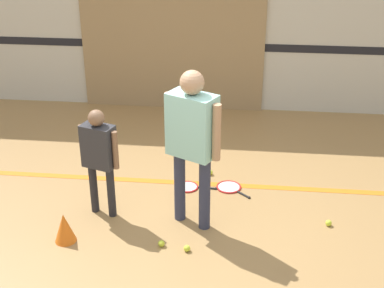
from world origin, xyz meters
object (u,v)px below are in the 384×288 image
at_px(tennis_ball_by_spare_racket, 210,172).
at_px(training_cone, 64,228).
at_px(person_student_left, 99,152).
at_px(tennis_ball_near_instructor, 187,248).
at_px(racket_second_spare, 189,187).
at_px(tennis_ball_stray_left, 329,223).
at_px(tennis_ball_stray_right, 161,243).
at_px(racket_spare_on_floor, 230,187).
at_px(person_instructor, 192,133).

relative_size(tennis_ball_by_spare_racket, training_cone, 0.21).
xyz_separation_m(person_student_left, tennis_ball_near_instructor, (0.99, -0.59, -0.73)).
distance_m(racket_second_spare, tennis_ball_by_spare_racket, 0.41).
xyz_separation_m(tennis_ball_near_instructor, tennis_ball_stray_left, (1.45, 0.60, 0.00)).
distance_m(tennis_ball_stray_right, training_cone, 0.99).
relative_size(person_student_left, racket_spare_on_floor, 2.59).
height_order(racket_second_spare, tennis_ball_by_spare_racket, tennis_ball_by_spare_racket).
distance_m(racket_second_spare, tennis_ball_near_instructor, 1.24).
bearing_deg(person_student_left, racket_spare_on_floor, 44.93).
height_order(tennis_ball_stray_right, training_cone, training_cone).
bearing_deg(tennis_ball_by_spare_racket, tennis_ball_near_instructor, -94.00).
bearing_deg(tennis_ball_near_instructor, person_student_left, 149.38).
relative_size(racket_spare_on_floor, training_cone, 1.50).
relative_size(racket_spare_on_floor, tennis_ball_stray_right, 7.20).
distance_m(person_instructor, training_cone, 1.60).
relative_size(racket_spare_on_floor, racket_second_spare, 0.96).
xyz_separation_m(tennis_ball_stray_right, training_cone, (-0.99, -0.01, 0.13)).
bearing_deg(racket_spare_on_floor, tennis_ball_near_instructor, -64.39).
xyz_separation_m(tennis_ball_near_instructor, tennis_ball_by_spare_racket, (0.11, 1.58, 0.00)).
bearing_deg(tennis_ball_stray_right, training_cone, -179.43).
distance_m(person_student_left, racket_spare_on_floor, 1.70).
distance_m(tennis_ball_stray_left, training_cone, 2.76).
bearing_deg(person_student_left, person_instructor, 13.46).
height_order(person_instructor, tennis_ball_stray_right, person_instructor).
relative_size(person_instructor, racket_second_spare, 3.44).
distance_m(racket_second_spare, tennis_ball_stray_right, 1.19).
distance_m(racket_spare_on_floor, tennis_ball_by_spare_racket, 0.40).
height_order(person_instructor, tennis_ball_near_instructor, person_instructor).
distance_m(person_student_left, tennis_ball_stray_right, 1.16).
distance_m(person_student_left, racket_second_spare, 1.32).
bearing_deg(tennis_ball_stray_left, person_student_left, -179.72).
bearing_deg(tennis_ball_stray_right, tennis_ball_stray_left, 17.70).
bearing_deg(tennis_ball_by_spare_racket, person_student_left, -138.11).
height_order(person_instructor, racket_spare_on_floor, person_instructor).
height_order(tennis_ball_by_spare_racket, training_cone, training_cone).
distance_m(person_instructor, tennis_ball_by_spare_racket, 1.49).
xyz_separation_m(person_instructor, person_student_left, (-0.99, 0.08, -0.30)).
bearing_deg(training_cone, racket_second_spare, 46.41).
xyz_separation_m(person_student_left, tennis_ball_stray_right, (0.73, -0.54, -0.73)).
bearing_deg(tennis_ball_stray_right, person_student_left, 143.64).
xyz_separation_m(person_instructor, tennis_ball_stray_left, (1.45, 0.09, -1.02)).
bearing_deg(person_instructor, tennis_ball_near_instructor, -62.47).
bearing_deg(person_student_left, training_cone, -97.10).
xyz_separation_m(person_instructor, racket_second_spare, (-0.11, 0.73, -1.05)).
bearing_deg(training_cone, tennis_ball_by_spare_racket, 48.43).
height_order(racket_spare_on_floor, tennis_ball_stray_right, tennis_ball_stray_right).
relative_size(tennis_ball_near_instructor, tennis_ball_stray_right, 1.00).
relative_size(tennis_ball_stray_left, tennis_ball_stray_right, 1.00).
bearing_deg(tennis_ball_stray_left, racket_spare_on_floor, 148.09).
bearing_deg(training_cone, tennis_ball_stray_left, 11.66).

